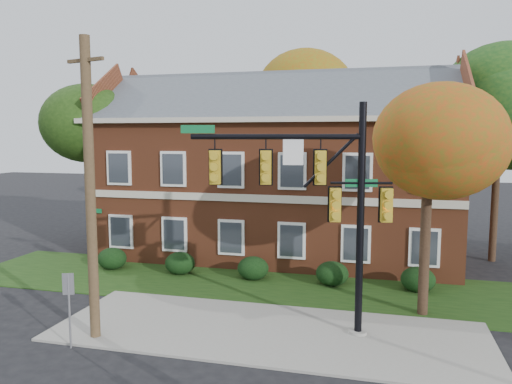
% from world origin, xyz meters
% --- Properties ---
extents(ground, '(120.00, 120.00, 0.00)m').
position_xyz_m(ground, '(0.00, 0.00, 0.00)').
color(ground, black).
rests_on(ground, ground).
extents(sidewalk, '(14.00, 5.00, 0.08)m').
position_xyz_m(sidewalk, '(0.00, 1.00, 0.04)').
color(sidewalk, gray).
rests_on(sidewalk, ground).
extents(grass_strip, '(30.00, 6.00, 0.04)m').
position_xyz_m(grass_strip, '(0.00, 6.00, 0.02)').
color(grass_strip, '#193811').
rests_on(grass_strip, ground).
extents(apartment_building, '(18.80, 8.80, 9.74)m').
position_xyz_m(apartment_building, '(-2.00, 11.95, 4.99)').
color(apartment_building, brown).
rests_on(apartment_building, ground).
extents(hedge_far_left, '(1.40, 1.26, 1.05)m').
position_xyz_m(hedge_far_left, '(-9.00, 6.70, 0.53)').
color(hedge_far_left, black).
rests_on(hedge_far_left, ground).
extents(hedge_left, '(1.40, 1.26, 1.05)m').
position_xyz_m(hedge_left, '(-5.50, 6.70, 0.53)').
color(hedge_left, black).
rests_on(hedge_left, ground).
extents(hedge_center, '(1.40, 1.26, 1.05)m').
position_xyz_m(hedge_center, '(-2.00, 6.70, 0.53)').
color(hedge_center, black).
rests_on(hedge_center, ground).
extents(hedge_right, '(1.40, 1.26, 1.05)m').
position_xyz_m(hedge_right, '(1.50, 6.70, 0.53)').
color(hedge_right, black).
rests_on(hedge_right, ground).
extents(hedge_far_right, '(1.40, 1.26, 1.05)m').
position_xyz_m(hedge_far_right, '(5.00, 6.70, 0.53)').
color(hedge_far_right, black).
rests_on(hedge_far_right, ground).
extents(tree_near_right, '(4.50, 4.25, 8.58)m').
position_xyz_m(tree_near_right, '(5.22, 3.87, 6.67)').
color(tree_near_right, black).
rests_on(tree_near_right, ground).
extents(tree_left_rear, '(5.40, 5.10, 8.88)m').
position_xyz_m(tree_left_rear, '(-11.73, 10.84, 6.68)').
color(tree_left_rear, black).
rests_on(tree_left_rear, ground).
extents(tree_right_rear, '(6.30, 5.95, 10.62)m').
position_xyz_m(tree_right_rear, '(9.31, 12.81, 8.12)').
color(tree_right_rear, black).
rests_on(tree_right_rear, ground).
extents(tree_far_rear, '(6.84, 6.46, 11.52)m').
position_xyz_m(tree_far_rear, '(-0.66, 19.79, 8.84)').
color(tree_far_rear, black).
rests_on(tree_far_rear, ground).
extents(traffic_signal, '(6.53, 1.58, 7.42)m').
position_xyz_m(traffic_signal, '(1.55, 1.22, 4.60)').
color(traffic_signal, gray).
rests_on(traffic_signal, ground).
extents(utility_pole, '(1.43, 0.47, 9.36)m').
position_xyz_m(utility_pole, '(-5.18, -0.80, 4.74)').
color(utility_pole, '#483721').
rests_on(utility_pole, ground).
extents(sign_post, '(0.33, 0.16, 2.32)m').
position_xyz_m(sign_post, '(-5.50, -1.63, 1.57)').
color(sign_post, slate).
rests_on(sign_post, ground).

